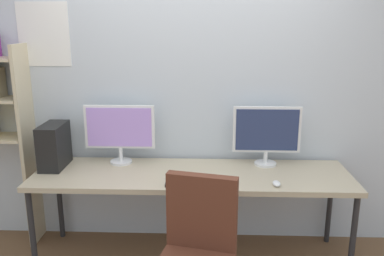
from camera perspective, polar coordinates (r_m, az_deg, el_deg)
wall_back at (r=3.43m, az=0.21°, el=4.98°), size 4.87×0.11×2.60m
desk at (r=3.20m, az=-0.03°, el=-7.14°), size 2.47×0.68×0.74m
monitor_left at (r=3.37m, az=-10.15°, el=-0.30°), size 0.58×0.18×0.49m
monitor_right at (r=3.33m, az=10.49°, el=-0.66°), size 0.55×0.18×0.49m
pc_tower at (r=3.44m, az=-18.87°, el=-2.39°), size 0.17×0.34×0.35m
keyboard_main at (r=2.96m, az=-0.21°, el=-7.77°), size 0.36×0.13×0.02m
computer_mouse at (r=3.00m, az=11.84°, el=-7.67°), size 0.06×0.10×0.03m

